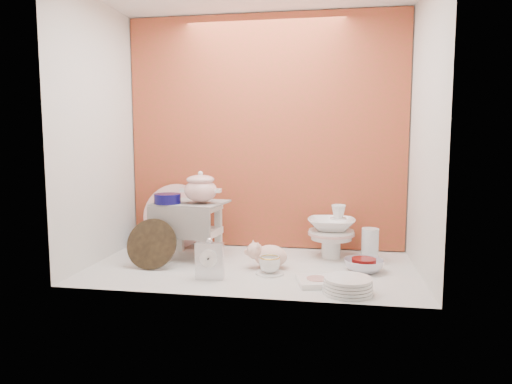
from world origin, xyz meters
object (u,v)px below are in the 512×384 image
at_px(gold_rim_teacup, 270,264).
at_px(mantel_clock, 210,259).
at_px(step_stool, 191,229).
at_px(plush_pig, 271,256).
at_px(floral_platter, 176,216).
at_px(crystal_bowl, 364,265).
at_px(soup_tureen, 201,187).
at_px(dinner_plate_stack, 348,285).
at_px(blue_white_vase, 153,228).
at_px(porcelain_tower, 331,231).

bearing_deg(gold_rim_teacup, mantel_clock, -155.38).
height_order(step_stool, plush_pig, step_stool).
distance_m(floral_platter, crystal_bowl, 1.25).
bearing_deg(soup_tureen, plush_pig, -15.95).
bearing_deg(mantel_clock, dinner_plate_stack, -12.37).
distance_m(blue_white_vase, mantel_clock, 0.84).
bearing_deg(plush_pig, dinner_plate_stack, -31.04).
bearing_deg(blue_white_vase, crystal_bowl, -14.97).
xyz_separation_m(step_stool, dinner_plate_stack, (0.92, -0.52, -0.13)).
height_order(blue_white_vase, mantel_clock, blue_white_vase).
bearing_deg(mantel_clock, gold_rim_teacup, 20.80).
relative_size(floral_platter, gold_rim_teacup, 3.82).
relative_size(soup_tureen, floral_platter, 0.54).
relative_size(gold_rim_teacup, crystal_bowl, 0.53).
distance_m(step_stool, plush_pig, 0.54).
distance_m(soup_tureen, mantel_clock, 0.52).
relative_size(step_stool, crystal_bowl, 1.86).
bearing_deg(crystal_bowl, gold_rim_teacup, -164.78).
height_order(soup_tureen, plush_pig, soup_tureen).
bearing_deg(floral_platter, mantel_clock, -57.85).
bearing_deg(gold_rim_teacup, dinner_plate_stack, -30.69).
bearing_deg(crystal_bowl, dinner_plate_stack, -104.37).
relative_size(floral_platter, dinner_plate_stack, 1.80).
xyz_separation_m(mantel_clock, gold_rim_teacup, (0.29, 0.13, -0.05)).
bearing_deg(porcelain_tower, mantel_clock, -138.60).
relative_size(step_stool, porcelain_tower, 1.21).
distance_m(blue_white_vase, plush_pig, 0.92).
relative_size(step_stool, plush_pig, 1.68).
height_order(soup_tureen, floral_platter, soup_tureen).
distance_m(gold_rim_teacup, crystal_bowl, 0.51).
height_order(step_stool, blue_white_vase, step_stool).
bearing_deg(porcelain_tower, gold_rim_teacup, -128.24).
height_order(step_stool, floral_platter, floral_platter).
distance_m(blue_white_vase, dinner_plate_stack, 1.44).
xyz_separation_m(blue_white_vase, porcelain_tower, (1.16, -0.09, 0.04)).
bearing_deg(step_stool, floral_platter, 136.72).
bearing_deg(dinner_plate_stack, floral_platter, 145.83).
distance_m(blue_white_vase, crystal_bowl, 1.39).
bearing_deg(mantel_clock, porcelain_tower, 37.58).
relative_size(dinner_plate_stack, crystal_bowl, 1.11).
bearing_deg(floral_platter, plush_pig, -29.63).
height_order(crystal_bowl, porcelain_tower, porcelain_tower).
xyz_separation_m(step_stool, floral_platter, (-0.17, 0.21, 0.04)).
distance_m(plush_pig, gold_rim_teacup, 0.12).
relative_size(step_stool, mantel_clock, 1.88).
xyz_separation_m(floral_platter, mantel_clock, (0.40, -0.63, -0.10)).
xyz_separation_m(soup_tureen, gold_rim_teacup, (0.44, -0.24, -0.38)).
xyz_separation_m(soup_tureen, mantel_clock, (0.15, -0.37, -0.33)).
xyz_separation_m(blue_white_vase, crystal_bowl, (1.34, -0.36, -0.09)).
bearing_deg(floral_platter, blue_white_vase, -176.57).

